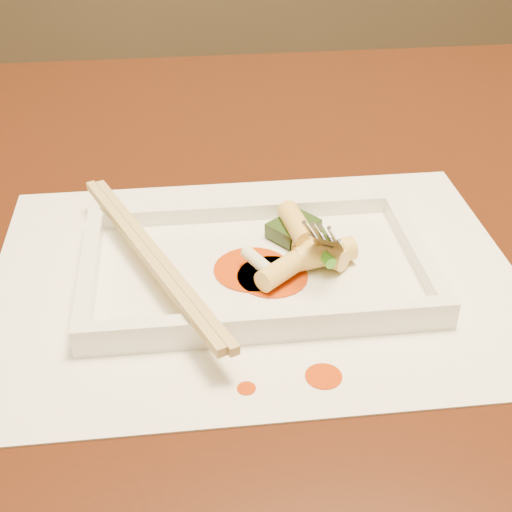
{
  "coord_description": "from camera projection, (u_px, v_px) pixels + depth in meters",
  "views": [
    {
      "loc": [
        -0.15,
        -0.51,
        1.07
      ],
      "look_at": [
        -0.1,
        -0.07,
        0.77
      ],
      "focal_mm": 50.0,
      "sensor_mm": 36.0,
      "label": 1
    }
  ],
  "objects": [
    {
      "name": "table",
      "position": [
        350.0,
        312.0,
        0.67
      ],
      "size": [
        1.4,
        0.9,
        0.75
      ],
      "color": "black",
      "rests_on": "ground"
    },
    {
      "name": "placemat",
      "position": [
        256.0,
        276.0,
        0.55
      ],
      "size": [
        0.4,
        0.3,
        0.0
      ],
      "primitive_type": "cube",
      "color": "white",
      "rests_on": "table"
    },
    {
      "name": "sauce_splatter_a",
      "position": [
        324.0,
        376.0,
        0.45
      ],
      "size": [
        0.02,
        0.02,
        0.0
      ],
      "primitive_type": "cylinder",
      "color": "#BF3805",
      "rests_on": "placemat"
    },
    {
      "name": "sauce_splatter_b",
      "position": [
        246.0,
        388.0,
        0.44
      ],
      "size": [
        0.01,
        0.01,
        0.0
      ],
      "primitive_type": "cylinder",
      "color": "#BF3805",
      "rests_on": "placemat"
    },
    {
      "name": "plate_base",
      "position": [
        256.0,
        271.0,
        0.54
      ],
      "size": [
        0.26,
        0.16,
        0.01
      ],
      "primitive_type": "cube",
      "color": "white",
      "rests_on": "placemat"
    },
    {
      "name": "plate_rim_far",
      "position": [
        246.0,
        210.0,
        0.6
      ],
      "size": [
        0.26,
        0.01,
        0.01
      ],
      "primitive_type": "cube",
      "color": "white",
      "rests_on": "plate_base"
    },
    {
      "name": "plate_rim_near",
      "position": [
        269.0,
        321.0,
        0.48
      ],
      "size": [
        0.26,
        0.01,
        0.01
      ],
      "primitive_type": "cube",
      "color": "white",
      "rests_on": "plate_base"
    },
    {
      "name": "plate_rim_left",
      "position": [
        89.0,
        270.0,
        0.53
      ],
      "size": [
        0.01,
        0.14,
        0.01
      ],
      "primitive_type": "cube",
      "color": "white",
      "rests_on": "plate_base"
    },
    {
      "name": "plate_rim_right",
      "position": [
        416.0,
        249.0,
        0.55
      ],
      "size": [
        0.01,
        0.14,
        0.01
      ],
      "primitive_type": "cube",
      "color": "white",
      "rests_on": "plate_base"
    },
    {
      "name": "veg_piece",
      "position": [
        293.0,
        228.0,
        0.57
      ],
      "size": [
        0.05,
        0.05,
        0.01
      ],
      "primitive_type": "cube",
      "rotation": [
        0.0,
        0.0,
        0.66
      ],
      "color": "black",
      "rests_on": "plate_base"
    },
    {
      "name": "scallion_white",
      "position": [
        261.0,
        264.0,
        0.52
      ],
      "size": [
        0.03,
        0.04,
        0.01
      ],
      "primitive_type": "cylinder",
      "rotation": [
        1.57,
        0.0,
        0.47
      ],
      "color": "#EAEACC",
      "rests_on": "plate_base"
    },
    {
      "name": "scallion_green",
      "position": [
        307.0,
        235.0,
        0.55
      ],
      "size": [
        0.03,
        0.08,
        0.01
      ],
      "primitive_type": "cylinder",
      "rotation": [
        1.57,
        0.0,
        0.26
      ],
      "color": "green",
      "rests_on": "plate_base"
    },
    {
      "name": "chopstick_a",
      "position": [
        145.0,
        255.0,
        0.52
      ],
      "size": [
        0.1,
        0.23,
        0.01
      ],
      "primitive_type": "cube",
      "rotation": [
        0.0,
        0.0,
        0.4
      ],
      "color": "tan",
      "rests_on": "plate_rim_near"
    },
    {
      "name": "chopstick_b",
      "position": [
        156.0,
        254.0,
        0.52
      ],
      "size": [
        0.1,
        0.23,
        0.01
      ],
      "primitive_type": "cube",
      "rotation": [
        0.0,
        0.0,
        0.4
      ],
      "color": "tan",
      "rests_on": "plate_rim_near"
    },
    {
      "name": "fork",
      "position": [
        348.0,
        164.0,
        0.52
      ],
      "size": [
        0.09,
        0.1,
        0.14
      ],
      "primitive_type": null,
      "color": "silver",
      "rests_on": "plate_base"
    },
    {
      "name": "sauce_blob_0",
      "position": [
        272.0,
        277.0,
        0.53
      ],
      "size": [
        0.05,
        0.05,
        0.0
      ],
      "primitive_type": "cylinder",
      "color": "#BF3805",
      "rests_on": "plate_base"
    },
    {
      "name": "sauce_blob_1",
      "position": [
        252.0,
        269.0,
        0.54
      ],
      "size": [
        0.06,
        0.06,
        0.0
      ],
      "primitive_type": "cylinder",
      "color": "#BF3805",
      "rests_on": "plate_base"
    },
    {
      "name": "rice_cake_0",
      "position": [
        325.0,
        254.0,
        0.54
      ],
      "size": [
        0.05,
        0.03,
        0.02
      ],
      "primitive_type": "cylinder",
      "rotation": [
        1.57,
        0.0,
        1.82
      ],
      "color": "#F2D971",
      "rests_on": "plate_base"
    },
    {
      "name": "rice_cake_1",
      "position": [
        285.0,
        268.0,
        0.52
      ],
      "size": [
        0.05,
        0.04,
        0.02
      ],
      "primitive_type": "cylinder",
      "rotation": [
        1.57,
        0.0,
        2.27
      ],
      "color": "#F2D971",
      "rests_on": "plate_base"
    },
    {
      "name": "rice_cake_2",
      "position": [
        297.0,
        225.0,
        0.56
      ],
      "size": [
        0.02,
        0.05,
        0.02
      ],
      "primitive_type": "cylinder",
      "rotation": [
        1.57,
        0.0,
        0.15
      ],
      "color": "#F2D971",
      "rests_on": "plate_base"
    },
    {
      "name": "rice_cake_3",
      "position": [
        321.0,
        252.0,
        0.54
      ],
      "size": [
        0.04,
        0.04,
        0.02
      ],
      "primitive_type": "cylinder",
      "rotation": [
        1.57,
        0.0,
        0.78
      ],
      "color": "#F2D971",
      "rests_on": "plate_base"
    }
  ]
}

